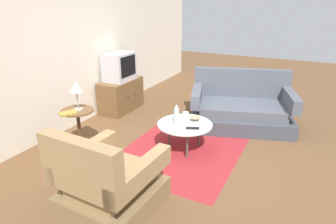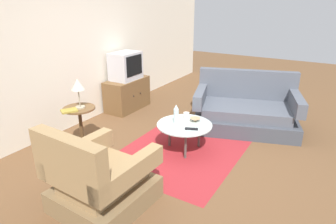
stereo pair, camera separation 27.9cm
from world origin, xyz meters
name	(u,v)px [view 2 (the right image)]	position (x,y,z in m)	size (l,w,h in m)	color
ground_plane	(186,155)	(0.00, 0.00, 0.00)	(16.00, 16.00, 0.00)	brown
back_wall	(66,46)	(0.00, 2.20, 1.35)	(9.00, 0.12, 2.70)	beige
area_rug	(184,149)	(0.13, 0.10, 0.00)	(2.08, 1.58, 0.00)	maroon
armchair	(100,182)	(-1.44, 0.25, 0.31)	(0.96, 0.90, 0.95)	brown
couch	(245,111)	(1.37, -0.41, 0.29)	(1.42, 1.87, 0.92)	#3E424B
coffee_table	(184,126)	(0.13, 0.10, 0.37)	(0.79, 0.79, 0.40)	#B2C6C1
side_table	(80,119)	(-0.53, 1.47, 0.43)	(0.46, 0.46, 0.60)	brown
tv_stand	(127,94)	(1.06, 1.87, 0.30)	(0.91, 0.49, 0.61)	brown
television	(126,66)	(1.06, 1.87, 0.87)	(0.57, 0.42, 0.52)	#B7B7BC
table_lamp	(78,86)	(-0.52, 1.45, 0.93)	(0.19, 0.19, 0.42)	#9E937A
vase	(176,114)	(0.10, 0.22, 0.54)	(0.07, 0.07, 0.28)	silver
mug	(186,115)	(0.35, 0.18, 0.45)	(0.13, 0.09, 0.09)	white
bowl	(195,120)	(0.30, 0.01, 0.43)	(0.16, 0.16, 0.05)	tan
tv_remote_dark	(191,129)	(0.02, -0.07, 0.41)	(0.11, 0.18, 0.02)	black
tv_remote_silver	(173,130)	(-0.13, 0.14, 0.41)	(0.15, 0.17, 0.02)	#B2B2B7
book	(69,111)	(-0.71, 1.47, 0.61)	(0.26, 0.24, 0.02)	olive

